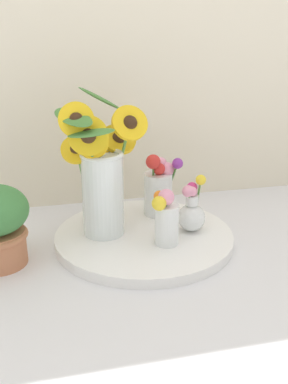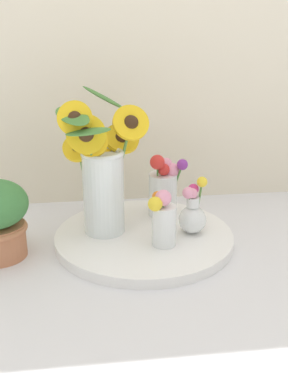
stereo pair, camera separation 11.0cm
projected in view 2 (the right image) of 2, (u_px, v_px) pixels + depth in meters
The scene contains 6 objects.
ground_plane at pixel (155, 258), 1.07m from camera, with size 6.00×6.00×0.00m, color silver.
serving_tray at pixel (144, 237), 1.14m from camera, with size 0.45×0.45×0.02m.
mason_jar_sunflowers at pixel (102, 174), 1.10m from camera, with size 0.24×0.23×0.36m.
vase_small_center at pixel (163, 218), 1.05m from camera, with size 0.07×0.08×0.14m.
vase_bulb_right at pixel (193, 213), 1.12m from camera, with size 0.07×0.07×0.15m.
vase_small_back at pixel (164, 187), 1.22m from camera, with size 0.10×0.08×0.18m.
Camera 2 is at (-0.15, -0.94, 0.52)m, focal length 42.00 mm.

